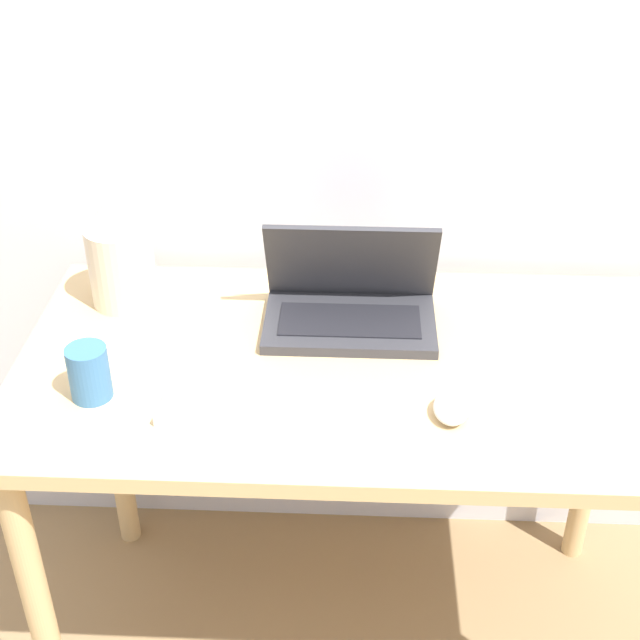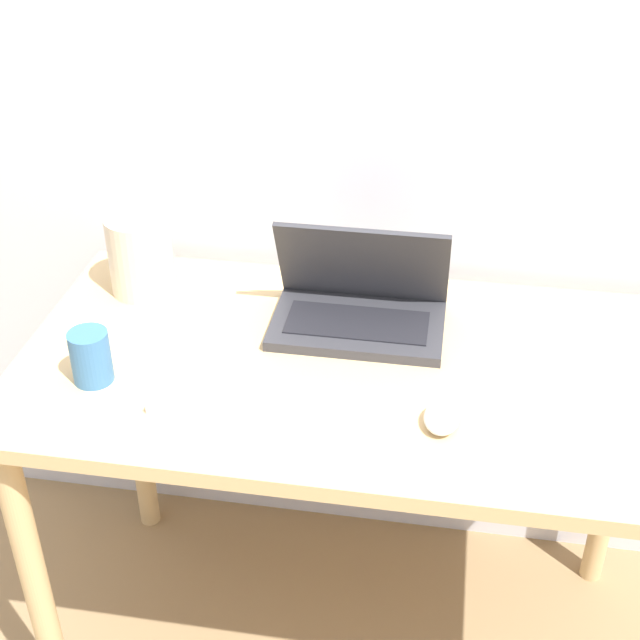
% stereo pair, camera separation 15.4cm
% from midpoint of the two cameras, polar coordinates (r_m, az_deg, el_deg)
% --- Properties ---
extents(wall_back, '(6.00, 0.05, 2.50)m').
position_cam_midpoint_polar(wall_back, '(1.76, 0.08, 18.16)').
color(wall_back, silver).
rests_on(wall_back, ground_plane).
extents(desk, '(1.22, 0.66, 0.76)m').
position_cam_midpoint_polar(desk, '(1.67, -0.55, -5.57)').
color(desk, tan).
rests_on(desk, ground_plane).
extents(laptop, '(0.33, 0.21, 0.21)m').
position_cam_midpoint_polar(laptop, '(1.69, -0.64, 1.14)').
color(laptop, '#333338').
rests_on(laptop, desk).
extents(keyboard, '(0.43, 0.19, 0.02)m').
position_cam_midpoint_polar(keyboard, '(1.49, -5.18, -5.75)').
color(keyboard, silver).
rests_on(keyboard, desk).
extents(mouse, '(0.06, 0.09, 0.03)m').
position_cam_midpoint_polar(mouse, '(1.48, 5.43, -5.76)').
color(mouse, silver).
rests_on(mouse, desk).
extents(vase, '(0.13, 0.13, 0.23)m').
position_cam_midpoint_polar(vase, '(1.79, -15.14, 4.25)').
color(vase, beige).
rests_on(vase, desk).
extents(mug, '(0.07, 0.07, 0.10)m').
position_cam_midpoint_polar(mug, '(1.57, -17.32, -3.34)').
color(mug, teal).
rests_on(mug, desk).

